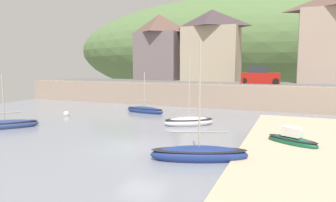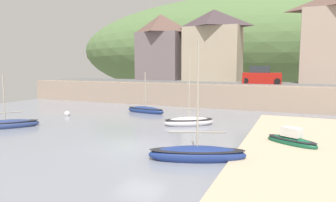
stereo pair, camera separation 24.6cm
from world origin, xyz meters
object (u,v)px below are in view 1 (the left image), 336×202
waterfront_building_centre (212,45)px  parked_car_near_slipway (260,76)px  mooring_buoy (66,114)px  rowboat_small_beached (189,121)px  sailboat_tall_mast (199,154)px  sailboat_blue_trim (5,125)px  sailboat_white_hull (292,140)px  waterfront_building_left (159,47)px  fishing_boat_green (145,110)px

waterfront_building_centre → parked_car_near_slipway: size_ratio=2.22×
parked_car_near_slipway → mooring_buoy: (-14.88, -14.17, -3.05)m
rowboat_small_beached → sailboat_tall_mast: size_ratio=0.93×
sailboat_blue_trim → rowboat_small_beached: bearing=-20.4°
rowboat_small_beached → mooring_buoy: rowboat_small_beached is taller
sailboat_white_hull → waterfront_building_centre: bearing=145.0°
waterfront_building_left → sailboat_white_hull: size_ratio=3.04×
waterfront_building_left → sailboat_tall_mast: (13.74, -26.33, -6.76)m
sailboat_blue_trim → rowboat_small_beached: size_ratio=0.76×
rowboat_small_beached → mooring_buoy: 11.27m
parked_car_near_slipway → waterfront_building_left: bearing=160.6°
waterfront_building_left → waterfront_building_centre: waterfront_building_centre is taller
waterfront_building_centre → parked_car_near_slipway: waterfront_building_centre is taller
sailboat_blue_trim → waterfront_building_left: bearing=39.9°
sailboat_white_hull → mooring_buoy: sailboat_white_hull is taller
sailboat_tall_mast → parked_car_near_slipway: 22.03m
sailboat_blue_trim → mooring_buoy: size_ratio=7.77×
sailboat_white_hull → parked_car_near_slipway: size_ratio=0.72×
sailboat_tall_mast → mooring_buoy: sailboat_tall_mast is taller
waterfront_building_centre → sailboat_tall_mast: 27.90m
waterfront_building_centre → sailboat_tall_mast: waterfront_building_centre is taller
rowboat_small_beached → parked_car_near_slipway: size_ratio=1.28×
rowboat_small_beached → waterfront_building_left: bearing=85.7°
waterfront_building_centre → sailboat_tall_mast: size_ratio=1.62×
waterfront_building_centre → sailboat_blue_trim: 26.89m
waterfront_building_left → fishing_boat_green: 16.76m
sailboat_white_hull → mooring_buoy: size_ratio=5.76×
sailboat_blue_trim → sailboat_white_hull: (18.69, 2.71, 0.04)m
rowboat_small_beached → mooring_buoy: size_ratio=10.21×
waterfront_building_left → rowboat_small_beached: bearing=-60.2°
fishing_boat_green → sailboat_blue_trim: (-5.90, -10.07, -0.00)m
rowboat_small_beached → waterfront_building_centre: bearing=65.3°
sailboat_tall_mast → sailboat_white_hull: (4.00, 4.47, -0.00)m
fishing_boat_green → rowboat_small_beached: 6.99m
sailboat_blue_trim → sailboat_white_hull: 18.88m
sailboat_blue_trim → sailboat_tall_mast: sailboat_tall_mast is taller
sailboat_tall_mast → sailboat_white_hull: bearing=27.5°
fishing_boat_green → mooring_buoy: 6.97m
waterfront_building_left → sailboat_tall_mast: 30.46m
fishing_boat_green → mooring_buoy: bearing=-133.5°
sailboat_blue_trim → parked_car_near_slipway: (15.20, 20.07, 2.96)m
fishing_boat_green → parked_car_near_slipway: bearing=56.8°
sailboat_blue_trim → fishing_boat_green: bearing=11.8°
sailboat_tall_mast → mooring_buoy: (-14.37, 7.66, -0.13)m
waterfront_building_centre → mooring_buoy: bearing=-113.7°
sailboat_white_hull → fishing_boat_green: bearing=-179.9°
parked_car_near_slipway → rowboat_small_beached: bearing=-106.3°
waterfront_building_left → mooring_buoy: size_ratio=17.48×
fishing_boat_green → sailboat_blue_trim: bearing=-110.7°
sailboat_tall_mast → waterfront_building_left: bearing=96.8°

